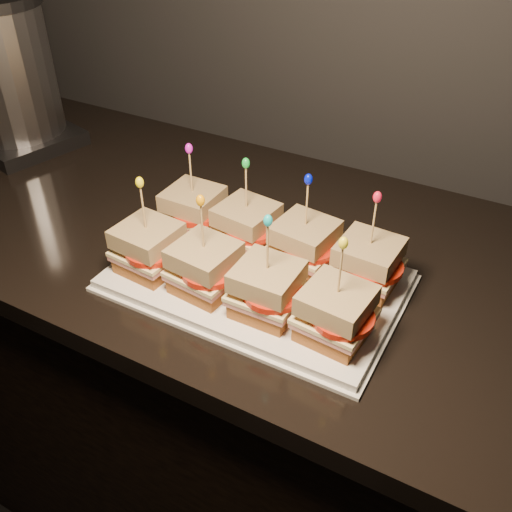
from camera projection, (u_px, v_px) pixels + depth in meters
The scene contains 63 objects.
cabinet at pixel (351, 453), 1.17m from camera, with size 2.41×0.61×0.86m, color black.
granite_slab at pixel (379, 285), 0.90m from camera, with size 2.45×0.65×0.04m, color black.
platter at pixel (256, 280), 0.87m from camera, with size 0.42×0.26×0.02m, color white.
platter_rim at pixel (256, 283), 0.87m from camera, with size 0.43×0.27×0.01m, color white.
sandwich_0_bread_bot at pixel (195, 224), 0.96m from camera, with size 0.08×0.08×0.02m, color brown.
sandwich_0_ham at pixel (194, 216), 0.95m from camera, with size 0.09×0.09×0.01m, color #C8726B.
sandwich_0_cheese at pixel (194, 212), 0.94m from camera, with size 0.09×0.09×0.01m, color #FCEAA2.
sandwich_0_tomato at pixel (198, 212), 0.93m from camera, with size 0.08×0.08×0.01m, color red.
sandwich_0_bread_top at pixel (193, 199), 0.93m from camera, with size 0.08×0.08×0.03m, color #56310E.
sandwich_0_pick at pixel (191, 174), 0.90m from camera, with size 0.00×0.00×0.09m, color tan.
sandwich_0_frill at pixel (189, 148), 0.87m from camera, with size 0.01×0.01×0.02m, color #D413D4.
sandwich_1_bread_bot at pixel (247, 240), 0.92m from camera, with size 0.08×0.08×0.02m, color brown.
sandwich_1_ham at pixel (247, 232), 0.91m from camera, with size 0.09×0.09×0.01m, color #C8726B.
sandwich_1_cheese at pixel (247, 229), 0.90m from camera, with size 0.09×0.09×0.01m, color #FCEAA2.
sandwich_1_tomato at pixel (251, 229), 0.89m from camera, with size 0.08×0.08×0.01m, color red.
sandwich_1_bread_top at pixel (246, 215), 0.89m from camera, with size 0.08×0.08×0.03m, color #56310E.
sandwich_1_pick at pixel (246, 190), 0.86m from camera, with size 0.00×0.00×0.09m, color tan.
sandwich_1_frill at pixel (246, 163), 0.83m from camera, with size 0.01×0.01×0.02m, color green.
sandwich_2_bread_bot at pixel (303, 258), 0.88m from camera, with size 0.08×0.08×0.02m, color brown.
sandwich_2_ham at pixel (304, 250), 0.87m from camera, with size 0.09×0.09×0.01m, color #C8726B.
sandwich_2_cheese at pixel (304, 246), 0.86m from camera, with size 0.09×0.09×0.01m, color #FCEAA2.
sandwich_2_tomato at pixel (310, 247), 0.85m from camera, with size 0.08×0.08×0.01m, color red.
sandwich_2_bread_top at pixel (305, 232), 0.85m from camera, with size 0.08×0.08×0.03m, color #56310E.
sandwich_2_pick at pixel (307, 207), 0.82m from camera, with size 0.00×0.00×0.09m, color tan.
sandwich_2_frill at pixel (308, 179), 0.80m from camera, with size 0.01×0.01×0.02m, color #030FD8.
sandwich_3_bread_bot at pixel (365, 278), 0.84m from camera, with size 0.08×0.08×0.02m, color brown.
sandwich_3_ham at pixel (367, 270), 0.83m from camera, with size 0.09×0.09×0.01m, color #C8726B.
sandwich_3_cheese at pixel (367, 266), 0.83m from camera, with size 0.09×0.09×0.01m, color #FCEAA2.
sandwich_3_tomato at pixel (374, 266), 0.81m from camera, with size 0.08×0.08×0.01m, color red.
sandwich_3_bread_top at pixel (369, 251), 0.81m from camera, with size 0.08×0.08×0.03m, color #56310E.
sandwich_3_pick at pixel (373, 225), 0.78m from camera, with size 0.00×0.00×0.09m, color tan.
sandwich_3_frill at pixel (377, 197), 0.76m from camera, with size 0.01×0.01×0.02m, color red.
sandwich_4_bread_bot at pixel (151, 262), 0.87m from camera, with size 0.08×0.08×0.02m, color brown.
sandwich_4_ham at pixel (149, 254), 0.86m from camera, with size 0.09×0.09×0.01m, color #C8726B.
sandwich_4_cheese at pixel (149, 250), 0.86m from camera, with size 0.09×0.09×0.01m, color #FCEAA2.
sandwich_4_tomato at pixel (152, 250), 0.84m from camera, with size 0.08×0.08×0.01m, color red.
sandwich_4_bread_top at pixel (147, 235), 0.84m from camera, with size 0.08×0.08×0.03m, color #56310E.
sandwich_4_pick at pixel (143, 210), 0.82m from camera, with size 0.00×0.00×0.09m, color tan.
sandwich_4_frill at pixel (140, 182), 0.79m from camera, with size 0.01×0.01×0.02m, color yellow.
sandwich_5_bread_bot at pixel (206, 282), 0.83m from camera, with size 0.08×0.08×0.02m, color brown.
sandwich_5_ham at pixel (205, 273), 0.82m from camera, with size 0.09×0.09×0.01m, color #C8726B.
sandwich_5_cheese at pixel (205, 270), 0.82m from camera, with size 0.09×0.09×0.01m, color #FCEAA2.
sandwich_5_tomato at pixel (210, 270), 0.81m from camera, with size 0.08×0.08×0.01m, color red.
sandwich_5_bread_top at pixel (204, 255), 0.80m from camera, with size 0.08×0.08×0.03m, color #56310E.
sandwich_5_pick at pixel (202, 229), 0.78m from camera, with size 0.00×0.00×0.09m, color tan.
sandwich_5_frill at pixel (200, 200), 0.75m from camera, with size 0.01×0.01×0.02m, color #F79903.
sandwich_6_bread_bot at pixel (267, 304), 0.79m from camera, with size 0.08×0.08×0.02m, color brown.
sandwich_6_ham at pixel (267, 295), 0.78m from camera, with size 0.09×0.09×0.01m, color #C8726B.
sandwich_6_cheese at pixel (267, 291), 0.78m from camera, with size 0.09×0.09×0.01m, color #FCEAA2.
sandwich_6_tomato at pixel (273, 292), 0.77m from camera, with size 0.08×0.08×0.01m, color red.
sandwich_6_bread_top at pixel (267, 276), 0.76m from camera, with size 0.08×0.08×0.03m, color #56310E.
sandwich_6_pick at pixel (268, 250), 0.74m from camera, with size 0.00×0.00×0.09m, color tan.
sandwich_6_frill at pixel (268, 221), 0.71m from camera, with size 0.01×0.01×0.02m, color #12B6BD.
sandwich_7_bread_bot at pixel (334, 328), 0.75m from camera, with size 0.08×0.08×0.02m, color brown.
sandwich_7_ham at pixel (335, 319), 0.74m from camera, with size 0.09×0.09×0.01m, color #C8726B.
sandwich_7_cheese at pixel (335, 316), 0.74m from camera, with size 0.09×0.09×0.01m, color #FCEAA2.
sandwich_7_tomato at pixel (343, 317), 0.73m from camera, with size 0.08×0.08×0.01m, color red.
sandwich_7_bread_top at pixel (337, 300), 0.72m from camera, with size 0.08×0.08×0.03m, color #56310E.
sandwich_7_pick at pixel (340, 273), 0.70m from camera, with size 0.00×0.00×0.09m, color tan.
sandwich_7_frill at pixel (343, 243), 0.67m from camera, with size 0.01×0.01×0.02m, color yellow.
appliance_base at pixel (21, 136), 1.27m from camera, with size 0.24×0.20×0.03m, color #262628.
appliance_body at pixel (4, 71), 1.18m from camera, with size 0.20×0.20×0.26m, color silver.
appliance at pixel (5, 74), 1.18m from camera, with size 0.24×0.20×0.31m, color silver, non-canonical shape.
Camera 1 is at (-0.31, 0.98, 1.45)m, focal length 40.00 mm.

